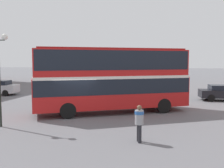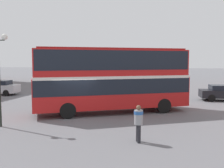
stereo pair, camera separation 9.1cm
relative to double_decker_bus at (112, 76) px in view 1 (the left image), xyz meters
The scene contains 4 objects.
ground_plane 3.71m from the double_decker_bus, 135.22° to the right, with size 240.00×240.00×0.00m, color slate.
double_decker_bus is the anchor object (origin of this frame).
pedestrian_foreground 7.04m from the double_decker_bus, 68.11° to the right, with size 0.53×0.53×1.69m.
parked_car_kerb_far 11.87m from the double_decker_bus, 40.42° to the left, with size 4.47×2.18×1.44m.
Camera 1 is at (5.58, -16.01, 3.65)m, focal length 42.00 mm.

